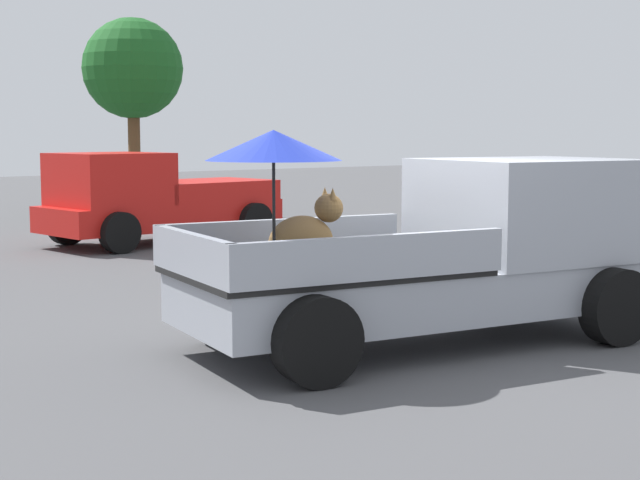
{
  "coord_description": "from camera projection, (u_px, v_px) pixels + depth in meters",
  "views": [
    {
      "loc": [
        -6.9,
        -7.03,
        2.19
      ],
      "look_at": [
        -0.89,
        0.56,
        1.1
      ],
      "focal_mm": 53.94,
      "sensor_mm": 36.0,
      "label": 1
    }
  ],
  "objects": [
    {
      "name": "pickup_truck_red",
      "position": [
        154.0,
        199.0,
        18.98
      ],
      "size": [
        4.96,
        2.54,
        1.8
      ],
      "rotation": [
        0.0,
        0.0,
        3.24
      ],
      "color": "black",
      "rests_on": "ground"
    },
    {
      "name": "pickup_truck_main",
      "position": [
        454.0,
        249.0,
        10.06
      ],
      "size": [
        5.3,
        2.96,
        2.21
      ],
      "rotation": [
        0.0,
        0.0,
        -0.18
      ],
      "color": "black",
      "rests_on": "ground"
    },
    {
      "name": "tree_by_lot",
      "position": [
        133.0,
        70.0,
        25.17
      ],
      "size": [
        2.63,
        2.63,
        5.18
      ],
      "color": "brown",
      "rests_on": "ground"
    },
    {
      "name": "ground_plane",
      "position": [
        421.0,
        344.0,
        9.98
      ],
      "size": [
        80.0,
        80.0,
        0.0
      ],
      "primitive_type": "plane",
      "color": "#4C4C4F"
    }
  ]
}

